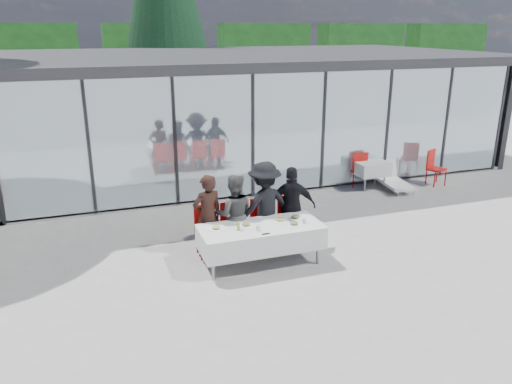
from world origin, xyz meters
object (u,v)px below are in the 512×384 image
Objects in this scene: diner_c at (264,206)px; plate_b at (246,225)px; diner_b at (234,214)px; diner_chair_c at (262,221)px; juice_bottle at (238,226)px; diner_chair_b at (233,224)px; plate_c at (280,220)px; spare_chair_a at (434,166)px; plate_extra at (294,224)px; diner_chair_d at (289,217)px; folded_eyeglasses at (266,234)px; diner_d at (292,206)px; diner_chair_a at (207,228)px; spare_chair_b at (358,167)px; dining_table at (261,237)px; plate_d at (296,217)px; diner_a at (208,216)px; plate_a at (216,228)px; lounger at (392,178)px; spare_table_right at (370,168)px.

plate_b is (-0.56, -0.56, -0.11)m from diner_c.
diner_b reaches higher than diner_chair_c.
diner_chair_b is at bearing 80.95° from juice_bottle.
plate_c is at bearing 2.31° from plate_b.
diner_chair_c is 1.00× the size of spare_chair_a.
spare_chair_a is (5.60, 3.22, -0.24)m from plate_extra.
diner_chair_d is 6.96× the size of folded_eyeglasses.
diner_d is 5.65× the size of plate_c.
spare_chair_a is at bearing -137.33° from diner_d.
diner_chair_b is at bearing 0.00° from diner_chair_a.
plate_b is 0.29× the size of spare_chair_b.
dining_table is 0.81m from diner_chair_c.
diner_chair_d is at bearing 53.92° from plate_c.
diner_chair_b reaches higher than plate_d.
diner_a is at bearing 135.70° from plate_b.
plate_a is at bearing -150.35° from diner_chair_c.
diner_chair_a is at bearing 138.19° from dining_table.
lounger is at bearing 174.93° from spare_chair_a.
juice_bottle is 6.29m from lounger.
diner_chair_b and spare_chair_b have the same top height.
spare_table_right is at bearing 37.36° from diner_chair_d.
diner_a is (-0.84, 0.64, 0.28)m from dining_table.
diner_chair_d is at bearing 0.00° from diner_chair_c.
plate_b is 7.11m from spare_chair_a.
plate_d is 5.19m from lounger.
diner_a is at bearing -149.14° from spare_chair_b.
spare_chair_b is (4.95, 2.96, -0.28)m from diner_a.
juice_bottle is at bearing -141.31° from spare_chair_b.
diner_b is (0.52, 0.00, -0.03)m from diner_a.
dining_table is 1.27× the size of diner_c.
plate_d is 0.29× the size of spare_chair_b.
spare_table_right is 0.68m from lounger.
spare_table_right is at bearing 42.12° from plate_d.
plate_c is at bearing -27.23° from diner_chair_a.
folded_eyeglasses is at bearing 57.29° from diner_c.
lounger is (5.77, 2.42, -0.28)m from diner_chair_a.
plate_c is (0.11, -0.64, 0.24)m from diner_chair_c.
plate_c is at bearing -174.14° from plate_d.
diner_b is at bearing -146.27° from spare_chair_b.
diner_chair_b is at bearing -155.25° from lounger.
diner_chair_a is 1.72m from diner_chair_d.
diner_chair_a is 0.55× the size of diner_c.
juice_bottle is at bearing -23.91° from plate_a.
diner_c is at bearing 64.95° from dining_table.
plate_b is at bearing 123.30° from diner_a.
plate_extra is at bearing -72.18° from diner_chair_c.
juice_bottle is 0.17× the size of spare_table_right.
diner_chair_c is 3.41× the size of plate_d.
diner_a is 1.67× the size of diner_chair_c.
folded_eyeglasses is 0.14× the size of spare_chair_b.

